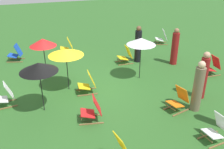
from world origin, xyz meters
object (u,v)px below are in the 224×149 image
(deckchair_8, at_px, (67,47))
(umbrella_3, at_px, (43,42))
(deckchair_4, at_px, (5,96))
(umbrella_1, at_px, (141,41))
(deckchair_5, at_px, (88,84))
(umbrella_2, at_px, (66,52))
(person_4, at_px, (175,47))
(deckchair_10, at_px, (179,100))
(deckchair_6, at_px, (126,56))
(deckchair_7, at_px, (92,110))
(person_1, at_px, (198,88))
(deckchair_0, at_px, (212,66))
(deckchair_9, at_px, (162,38))
(person_0, at_px, (203,76))
(deckchair_11, at_px, (16,54))
(umbrella_0, at_px, (38,67))
(deckchair_1, at_px, (217,129))
(person_3, at_px, (138,45))

(deckchair_8, xyz_separation_m, umbrella_3, (2.67, -1.30, 1.21))
(deckchair_4, distance_m, umbrella_1, 5.38)
(deckchair_5, bearing_deg, umbrella_2, -121.72)
(person_4, bearing_deg, deckchair_10, -83.98)
(deckchair_6, relative_size, umbrella_2, 0.51)
(umbrella_1, height_order, person_4, umbrella_1)
(deckchair_7, relative_size, umbrella_2, 0.51)
(deckchair_6, relative_size, deckchair_8, 1.00)
(deckchair_5, distance_m, deckchair_6, 3.23)
(person_1, bearing_deg, deckchair_0, -167.56)
(deckchair_5, height_order, deckchair_9, same)
(deckchair_10, distance_m, person_0, 1.38)
(deckchair_9, distance_m, deckchair_11, 7.97)
(deckchair_11, distance_m, umbrella_3, 2.99)
(umbrella_2, bearing_deg, person_1, 54.26)
(umbrella_0, relative_size, person_0, 0.98)
(deckchair_9, relative_size, person_4, 0.50)
(deckchair_5, height_order, person_4, person_4)
(deckchair_7, relative_size, deckchair_10, 0.97)
(umbrella_3, bearing_deg, deckchair_6, 97.97)
(deckchair_6, distance_m, umbrella_3, 3.95)
(person_1, bearing_deg, deckchair_8, -93.95)
(deckchair_9, bearing_deg, umbrella_0, -37.25)
(person_0, bearing_deg, umbrella_0, -149.18)
(deckchair_7, distance_m, deckchair_10, 2.87)
(deckchair_10, distance_m, person_4, 3.97)
(deckchair_9, height_order, deckchair_11, same)
(deckchair_10, bearing_deg, deckchair_5, -143.36)
(deckchair_1, relative_size, umbrella_0, 0.48)
(person_0, bearing_deg, person_4, 117.61)
(person_3, bearing_deg, umbrella_1, -162.00)
(deckchair_0, height_order, deckchair_7, same)
(umbrella_0, bearing_deg, deckchair_1, 55.67)
(deckchair_5, bearing_deg, deckchair_11, -143.16)
(deckchair_8, distance_m, person_0, 7.13)
(deckchair_4, height_order, deckchair_8, same)
(umbrella_0, xyz_separation_m, umbrella_1, (-1.20, 4.00, 0.04))
(deckchair_5, relative_size, deckchair_7, 1.00)
(umbrella_2, height_order, umbrella_3, umbrella_3)
(umbrella_0, distance_m, umbrella_1, 4.18)
(umbrella_2, bearing_deg, deckchair_0, 84.16)
(deckchair_0, relative_size, deckchair_5, 1.00)
(deckchair_6, relative_size, umbrella_0, 0.48)
(deckchair_6, xyz_separation_m, person_4, (0.82, 2.12, 0.45))
(deckchair_4, height_order, deckchair_10, same)
(deckchair_4, xyz_separation_m, person_4, (-1.37, 7.37, 0.45))
(person_4, bearing_deg, deckchair_4, -134.82)
(deckchair_0, distance_m, deckchair_8, 7.12)
(umbrella_3, bearing_deg, deckchair_9, 110.35)
(deckchair_5, height_order, deckchair_6, same)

